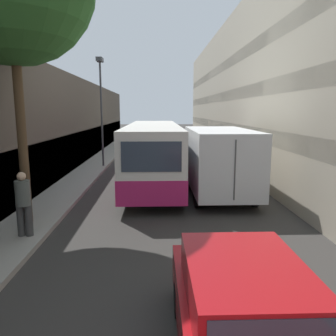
{
  "coord_description": "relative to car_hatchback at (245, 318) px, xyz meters",
  "views": [
    {
      "loc": [
        -0.56,
        0.01,
        3.64
      ],
      "look_at": [
        -0.16,
        11.64,
        1.6
      ],
      "focal_mm": 35.0,
      "sensor_mm": 36.0,
      "label": 1
    }
  ],
  "objects": [
    {
      "name": "ground_plane",
      "position": [
        -0.66,
        10.88,
        -0.78
      ],
      "size": [
        150.0,
        150.0,
        0.0
      ],
      "primitive_type": "plane",
      "color": "#33302D"
    },
    {
      "name": "sidewalk_left",
      "position": [
        -5.32,
        10.88,
        -0.71
      ],
      "size": [
        1.78,
        60.0,
        0.15
      ],
      "color": "#9E998E",
      "rests_on": "ground_plane"
    },
    {
      "name": "building_left_shopfront",
      "position": [
        -7.31,
        10.88,
        1.84
      ],
      "size": [
        2.4,
        60.0,
        5.78
      ],
      "color": "#51473D",
      "rests_on": "ground_plane"
    },
    {
      "name": "building_right_apartment",
      "position": [
        4.84,
        10.88,
        4.15
      ],
      "size": [
        2.4,
        60.0,
        9.92
      ],
      "color": "#A89E89",
      "rests_on": "ground_plane"
    },
    {
      "name": "car_hatchback",
      "position": [
        0.0,
        0.0,
        0.0
      ],
      "size": [
        1.85,
        4.22,
        1.57
      ],
      "color": "#9E0F14",
      "rests_on": "ground_plane"
    },
    {
      "name": "bus",
      "position": [
        -1.41,
        12.51,
        0.79
      ],
      "size": [
        2.48,
        11.76,
        2.96
      ],
      "color": "silver",
      "rests_on": "ground_plane"
    },
    {
      "name": "box_truck",
      "position": [
        1.43,
        10.37,
        0.76
      ],
      "size": [
        2.46,
        7.7,
        2.87
      ],
      "color": "silver",
      "rests_on": "ground_plane"
    },
    {
      "name": "panel_van",
      "position": [
        -3.16,
        26.05,
        0.33
      ],
      "size": [
        1.82,
        4.1,
        1.99
      ],
      "color": "silver",
      "rests_on": "ground_plane"
    },
    {
      "name": "pedestrian",
      "position": [
        -4.95,
        4.82,
        0.36
      ],
      "size": [
        0.43,
        0.41,
        1.83
      ],
      "color": "#383838",
      "rests_on": "sidewalk_left"
    },
    {
      "name": "street_lamp",
      "position": [
        -4.68,
        16.77,
        4.01
      ],
      "size": [
        0.36,
        0.8,
        6.67
      ],
      "color": "#38383D",
      "rests_on": "sidewalk_left"
    }
  ]
}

